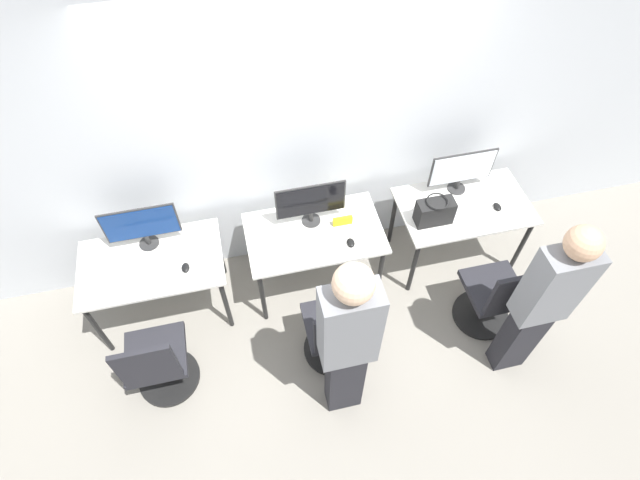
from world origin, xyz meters
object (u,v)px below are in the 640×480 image
object	(u,v)px
mouse_center	(351,243)
handbag	(435,212)
monitor_left	(141,225)
person_right	(543,301)
monitor_center	(311,202)
office_chair_center	(335,334)
office_chair_right	(494,298)
mouse_right	(497,207)
office_chair_left	(158,365)
keyboard_right	(469,212)
person_center	(348,342)
keyboard_left	(150,277)
mouse_left	(186,268)
monitor_right	(462,170)
keyboard_center	(319,248)

from	to	relation	value
mouse_center	handbag	world-z (taller)	handbag
monitor_left	person_right	bearing A→B (deg)	-26.00
monitor_center	person_right	size ratio (longest dim) A/B	0.33
office_chair_center	office_chair_right	distance (m)	1.33
monitor_left	monitor_center	world-z (taller)	same
mouse_right	handbag	xyz separation A→B (m)	(-0.58, -0.01, 0.10)
office_chair_left	keyboard_right	size ratio (longest dim) A/B	2.35
person_right	monitor_left	bearing A→B (deg)	154.00
person_center	keyboard_right	xyz separation A→B (m)	(1.33, 1.04, -0.27)
monitor_left	office_chair_center	size ratio (longest dim) A/B	0.61
office_chair_left	person_center	size ratio (longest dim) A/B	0.51
keyboard_left	monitor_center	bearing A→B (deg)	11.87
mouse_center	mouse_right	bearing A→B (deg)	3.89
mouse_left	person_center	world-z (taller)	person_center
keyboard_left	office_chair_left	size ratio (longest dim) A/B	0.43
keyboard_right	person_center	bearing A→B (deg)	-142.17
handbag	office_chair_right	bearing A→B (deg)	-61.11
mouse_left	monitor_center	bearing A→B (deg)	13.64
mouse_left	office_chair_left	xyz separation A→B (m)	(-0.31, -0.58, -0.34)
keyboard_left	mouse_right	xyz separation A→B (m)	(2.85, 0.06, 0.01)
monitor_right	mouse_right	size ratio (longest dim) A/B	6.22
monitor_left	keyboard_left	bearing A→B (deg)	-90.00
office_chair_left	handbag	distance (m)	2.43
monitor_left	keyboard_left	size ratio (longest dim) A/B	1.44
keyboard_left	keyboard_right	world-z (taller)	same
office_chair_center	person_center	world-z (taller)	person_center
mouse_left	monitor_right	bearing A→B (deg)	7.80
keyboard_right	office_chair_center	bearing A→B (deg)	-152.90
keyboard_right	handbag	bearing A→B (deg)	-177.49
office_chair_right	handbag	size ratio (longest dim) A/B	3.04
person_center	office_chair_left	bearing A→B (deg)	162.41
keyboard_left	mouse_left	world-z (taller)	mouse_left
office_chair_center	monitor_right	xyz separation A→B (m)	(1.31, 0.95, 0.56)
office_chair_left	person_center	distance (m)	1.50
mouse_left	mouse_right	world-z (taller)	same
office_chair_left	person_center	world-z (taller)	person_center
keyboard_left	mouse_right	distance (m)	2.85
monitor_center	mouse_center	size ratio (longest dim) A/B	6.22
monitor_left	mouse_center	distance (m)	1.61
monitor_right	office_chair_right	distance (m)	1.09
monitor_center	monitor_right	size ratio (longest dim) A/B	1.00
mouse_right	monitor_right	bearing A→B (deg)	130.95
office_chair_center	office_chair_right	size ratio (longest dim) A/B	1.00
mouse_center	handbag	distance (m)	0.73
office_chair_left	keyboard_center	xyz separation A→B (m)	(1.34, 0.54, 0.34)
monitor_center	office_chair_center	distance (m)	1.04
monitor_left	office_chair_right	distance (m)	2.84
monitor_left	office_chair_left	xyz separation A→B (m)	(-0.04, -0.89, -0.56)
office_chair_left	mouse_center	world-z (taller)	office_chair_left
monitor_left	keyboard_center	distance (m)	1.36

